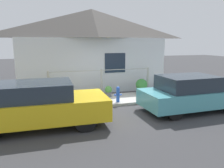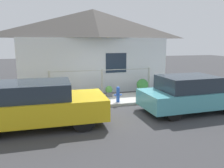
{
  "view_description": "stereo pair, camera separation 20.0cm",
  "coord_description": "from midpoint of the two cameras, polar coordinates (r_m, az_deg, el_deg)",
  "views": [
    {
      "loc": [
        -2.58,
        -8.15,
        2.6
      ],
      "look_at": [
        0.09,
        0.3,
        0.9
      ],
      "focal_mm": 35.0,
      "sensor_mm": 36.0,
      "label": 1
    },
    {
      "loc": [
        -2.39,
        -8.21,
        2.6
      ],
      "look_at": [
        0.09,
        0.3,
        0.9
      ],
      "focal_mm": 35.0,
      "sensor_mm": 36.0,
      "label": 2
    }
  ],
  "objects": [
    {
      "name": "car_right",
      "position": [
        8.82,
        20.28,
        -2.42
      ],
      "size": [
        3.8,
        1.76,
        1.36
      ],
      "rotation": [
        0.0,
        0.0,
        0.01
      ],
      "color": "teal",
      "rests_on": "ground_plane"
    },
    {
      "name": "fire_hydrant",
      "position": [
        9.19,
        2.2,
        -2.61
      ],
      "size": [
        0.33,
        0.15,
        0.66
      ],
      "color": "blue",
      "rests_on": "sidewalk"
    },
    {
      "name": "fence",
      "position": [
        10.28,
        -2.0,
        0.78
      ],
      "size": [
        4.9,
        0.1,
        1.25
      ],
      "color": "#999993",
      "rests_on": "sidewalk"
    },
    {
      "name": "potted_plant_near_hydrant",
      "position": [
        10.1,
        -0.24,
        -1.85
      ],
      "size": [
        0.33,
        0.33,
        0.5
      ],
      "color": "slate",
      "rests_on": "sidewalk"
    },
    {
      "name": "car_left",
      "position": [
        7.13,
        -18.32,
        -5.0
      ],
      "size": [
        4.22,
        1.88,
        1.41
      ],
      "rotation": [
        0.0,
        0.0,
        -0.02
      ],
      "color": "gold",
      "rests_on": "ground_plane"
    },
    {
      "name": "sidewalk",
      "position": [
        9.74,
        -0.89,
        -4.27
      ],
      "size": [
        24.0,
        1.79,
        0.12
      ],
      "color": "#B2AFA8",
      "rests_on": "ground_plane"
    },
    {
      "name": "ground_plane",
      "position": [
        8.93,
        0.64,
        -6.06
      ],
      "size": [
        60.0,
        60.0,
        0.0
      ],
      "primitive_type": "plane",
      "color": "#38383A"
    },
    {
      "name": "house",
      "position": [
        11.99,
        -4.37,
        14.55
      ],
      "size": [
        8.02,
        2.23,
        4.32
      ],
      "color": "silver",
      "rests_on": "ground_plane"
    },
    {
      "name": "potted_plant_corner",
      "position": [
        10.88,
        8.47,
        -0.31
      ],
      "size": [
        0.57,
        0.57,
        0.71
      ],
      "color": "brown",
      "rests_on": "sidewalk"
    },
    {
      "name": "potted_plant_by_fence",
      "position": [
        9.58,
        -13.99,
        -2.38
      ],
      "size": [
        0.49,
        0.49,
        0.63
      ],
      "color": "slate",
      "rests_on": "sidewalk"
    }
  ]
}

